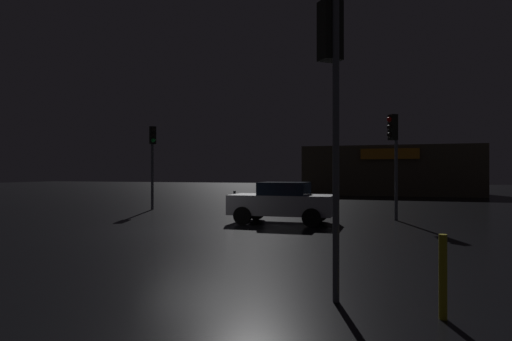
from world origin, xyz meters
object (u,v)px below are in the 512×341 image
object	(u,v)px
store_building	(391,171)
traffic_signal_main	(331,68)
traffic_signal_opposite	(394,142)
car_near	(282,202)
traffic_signal_cross_left	(153,150)

from	to	relation	value
store_building	traffic_signal_main	xyz separation A→B (m)	(-0.10, -33.79, 1.48)
store_building	traffic_signal_opposite	distance (m)	22.08
car_near	traffic_signal_main	bearing A→B (deg)	-71.15
store_building	traffic_signal_cross_left	world-z (taller)	traffic_signal_cross_left
traffic_signal_main	traffic_signal_opposite	bearing A→B (deg)	86.56
store_building	traffic_signal_cross_left	xyz separation A→B (m)	(-11.09, -20.62, 1.01)
store_building	car_near	xyz separation A→B (m)	(-3.34, -24.30, -1.23)
traffic_signal_main	traffic_signal_opposite	xyz separation A→B (m)	(0.71, 11.75, -0.42)
traffic_signal_opposite	car_near	size ratio (longest dim) A/B	1.08
traffic_signal_opposite	car_near	world-z (taller)	traffic_signal_opposite
traffic_signal_cross_left	car_near	size ratio (longest dim) A/B	1.09
traffic_signal_main	car_near	xyz separation A→B (m)	(-3.24, 9.49, -2.71)
traffic_signal_cross_left	car_near	bearing A→B (deg)	-25.39
traffic_signal_opposite	car_near	distance (m)	5.09
store_building	traffic_signal_cross_left	size ratio (longest dim) A/B	3.34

